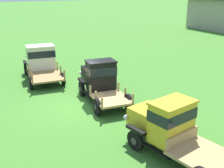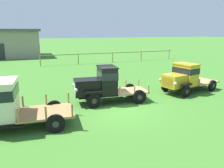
% 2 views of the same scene
% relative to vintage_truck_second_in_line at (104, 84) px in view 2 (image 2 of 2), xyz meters
% --- Properties ---
extents(ground_plane, '(240.00, 240.00, 0.00)m').
position_rel_vintage_truck_second_in_line_xyz_m(ground_plane, '(0.52, -1.34, -1.13)').
color(ground_plane, '#3D7528').
extents(paddock_fence, '(19.22, 0.54, 1.40)m').
position_rel_vintage_truck_second_in_line_xyz_m(paddock_fence, '(6.73, 16.10, -0.08)').
color(paddock_fence, '#997F60').
rests_on(paddock_fence, ground).
extents(vintage_truck_second_in_line, '(4.62, 2.16, 2.22)m').
position_rel_vintage_truck_second_in_line_xyz_m(vintage_truck_second_in_line, '(0.00, 0.00, 0.00)').
color(vintage_truck_second_in_line, black).
rests_on(vintage_truck_second_in_line, ground).
extents(vintage_truck_midrow_center, '(4.84, 2.70, 2.06)m').
position_rel_vintage_truck_second_in_line_xyz_m(vintage_truck_midrow_center, '(6.00, 0.08, -0.07)').
color(vintage_truck_midrow_center, black).
rests_on(vintage_truck_midrow_center, ground).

